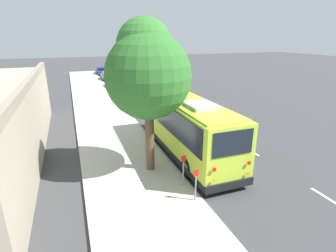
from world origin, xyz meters
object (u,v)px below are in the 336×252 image
object	(u,v)px
parked_sedan_navy	(136,103)
parked_sedan_black	(125,91)
parked_sedan_blue	(102,71)
sign_post_far	(183,170)
shuttle_bus	(187,124)
sign_post_near	(196,185)
street_tree	(148,70)
parked_sedan_silver	(116,83)
parked_sedan_tan	(108,76)

from	to	relation	value
parked_sedan_navy	parked_sedan_black	distance (m)	5.67
parked_sedan_blue	sign_post_far	xyz separation A→B (m)	(-39.09, 1.29, 0.29)
shuttle_bus	sign_post_near	xyz separation A→B (m)	(-4.59, 1.65, -0.93)
parked_sedan_navy	street_tree	distance (m)	12.78
parked_sedan_blue	shuttle_bus	bearing A→B (deg)	-176.40
parked_sedan_black	sign_post_far	world-z (taller)	sign_post_far
parked_sedan_navy	parked_sedan_blue	xyz separation A→B (m)	(25.22, -0.02, 0.01)
shuttle_bus	street_tree	distance (m)	4.32
parked_sedan_black	parked_sedan_silver	xyz separation A→B (m)	(5.62, 0.08, -0.02)
parked_sedan_navy	street_tree	xyz separation A→B (m)	(-11.77, 2.19, 4.45)
parked_sedan_blue	street_tree	distance (m)	37.32
parked_sedan_tan	parked_sedan_black	bearing A→B (deg)	179.05
parked_sedan_blue	sign_post_near	distance (m)	40.35
parked_sedan_navy	street_tree	bearing A→B (deg)	167.51
street_tree	parked_sedan_silver	bearing A→B (deg)	-5.61
parked_sedan_silver	parked_sedan_blue	world-z (taller)	parked_sedan_blue
shuttle_bus	street_tree	bearing A→B (deg)	116.07
parked_sedan_blue	sign_post_near	world-z (taller)	sign_post_near
parked_sedan_tan	sign_post_near	xyz separation A→B (m)	(-33.21, 1.32, 0.27)
parked_sedan_silver	street_tree	size ratio (longest dim) A/B	0.64
parked_sedan_blue	sign_post_far	bearing A→B (deg)	-178.86
street_tree	sign_post_near	size ratio (longest dim) A/B	5.18
parked_sedan_black	parked_sedan_blue	world-z (taller)	parked_sedan_black
parked_sedan_navy	sign_post_far	bearing A→B (deg)	172.82
shuttle_bus	parked_sedan_tan	xyz separation A→B (m)	(28.62, 0.33, -1.20)
sign_post_far	parked_sedan_blue	bearing A→B (deg)	-1.89
parked_sedan_silver	street_tree	world-z (taller)	street_tree
parked_sedan_navy	parked_sedan_silver	distance (m)	11.29
parked_sedan_blue	parked_sedan_tan	bearing A→B (deg)	-176.72
parked_sedan_blue	sign_post_far	size ratio (longest dim) A/B	3.27
parked_sedan_silver	street_tree	distance (m)	23.60
parked_sedan_silver	parked_sedan_tan	size ratio (longest dim) A/B	1.09
parked_sedan_black	sign_post_far	distance (m)	19.60
sign_post_far	street_tree	bearing A→B (deg)	23.62
parked_sedan_black	sign_post_near	distance (m)	20.83
street_tree	parked_sedan_black	bearing A→B (deg)	-7.66
shuttle_bus	parked_sedan_silver	bearing A→B (deg)	0.95
parked_sedan_black	parked_sedan_silver	world-z (taller)	parked_sedan_black
shuttle_bus	parked_sedan_blue	xyz separation A→B (m)	(35.74, 0.36, -1.19)
shuttle_bus	street_tree	xyz separation A→B (m)	(-1.25, 2.57, 3.24)
sign_post_far	shuttle_bus	bearing A→B (deg)	-26.18
parked_sedan_navy	shuttle_bus	bearing A→B (deg)	-179.89
parked_sedan_black	parked_sedan_tan	world-z (taller)	parked_sedan_black
shuttle_bus	sign_post_far	bearing A→B (deg)	153.97
shuttle_bus	parked_sedan_tan	size ratio (longest dim) A/B	2.19
sign_post_far	parked_sedan_navy	bearing A→B (deg)	-5.22
parked_sedan_silver	sign_post_near	world-z (taller)	sign_post_near
parked_sedan_silver	parked_sedan_tan	xyz separation A→B (m)	(6.81, 0.02, 0.00)
parked_sedan_silver	parked_sedan_tan	world-z (taller)	parked_sedan_tan
shuttle_bus	parked_sedan_navy	distance (m)	10.60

